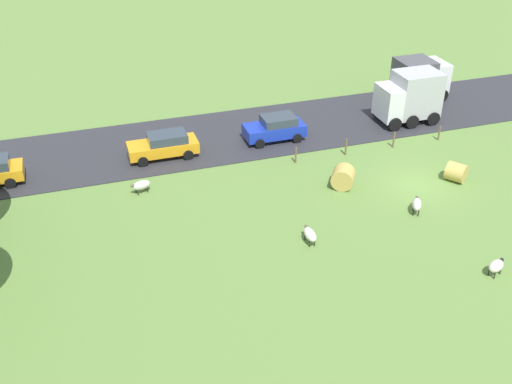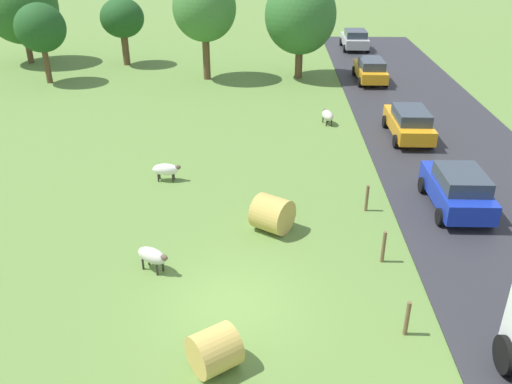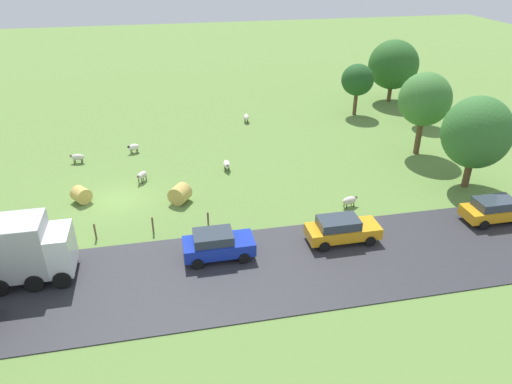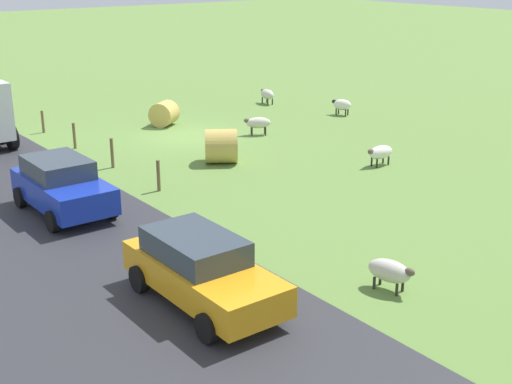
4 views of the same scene
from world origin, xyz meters
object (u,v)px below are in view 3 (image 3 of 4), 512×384
object	(u,v)px
sheep_0	(350,200)
truck_0	(27,249)
tree_0	(425,100)
tree_1	(425,90)
car_2	(497,209)
hay_bale_0	(81,195)
car_0	(342,229)
sheep_3	(134,147)
sheep_5	(227,164)
hay_bale_1	(180,194)
sheep_2	(77,157)
tree_3	(393,65)
car_3	(217,244)
sheep_4	(142,175)
sheep_1	(246,117)
tree_4	(358,80)
tree_2	(477,133)

from	to	relation	value
sheep_0	truck_0	distance (m)	20.11
tree_0	tree_1	xyz separation A→B (m)	(-6.68, 3.95, -1.30)
tree_0	car_2	bearing A→B (deg)	-2.65
hay_bale_0	car_0	size ratio (longest dim) A/B	0.26
sheep_3	hay_bale_0	xyz separation A→B (m)	(8.22, -3.40, 0.04)
sheep_5	hay_bale_1	distance (m)	6.05
sheep_3	truck_0	distance (m)	17.36
sheep_5	sheep_2	bearing A→B (deg)	-108.06
tree_0	truck_0	distance (m)	31.15
hay_bale_0	tree_3	xyz separation A→B (m)	(-17.57, 31.55, 3.56)
car_2	tree_0	bearing A→B (deg)	177.35
hay_bale_1	car_3	bearing A→B (deg)	13.50
tree_3	sheep_4	bearing A→B (deg)	-61.02
sheep_1	tree_4	xyz separation A→B (m)	(-0.06, 11.58, 3.13)
sheep_5	tree_0	xyz separation A→B (m)	(-0.07, 16.50, 4.23)
sheep_2	tree_4	world-z (taller)	tree_4
hay_bale_1	car_2	bearing A→B (deg)	71.48
sheep_1	car_0	world-z (taller)	car_0
car_2	sheep_2	bearing A→B (deg)	-118.51
tree_2	car_2	xyz separation A→B (m)	(4.87, -1.03, -3.37)
tree_0	sheep_0	bearing A→B (deg)	-50.10
sheep_5	hay_bale_0	world-z (taller)	hay_bale_0
hay_bale_1	truck_0	xyz separation A→B (m)	(6.94, -8.31, 1.28)
tree_0	sheep_3	bearing A→B (deg)	-101.87
tree_3	car_2	world-z (taller)	tree_3
sheep_3	tree_0	size ratio (longest dim) A/B	0.16
tree_2	sheep_0	bearing A→B (deg)	-82.95
sheep_1	hay_bale_1	size ratio (longest dim) A/B	0.98
sheep_5	tree_4	xyz separation A→B (m)	(-10.82, 15.19, 3.14)
sheep_3	hay_bale_0	world-z (taller)	hay_bale_0
sheep_0	sheep_2	xyz separation A→B (m)	(-11.41, -19.18, 0.02)
truck_0	car_3	size ratio (longest dim) A/B	1.06
sheep_1	sheep_2	distance (m)	16.90
sheep_0	sheep_4	size ratio (longest dim) A/B	1.03
sheep_2	tree_3	xyz separation A→B (m)	(-10.58, 32.63, 3.60)
hay_bale_1	car_2	xyz separation A→B (m)	(6.68, 19.95, 0.23)
truck_0	tree_3	bearing A→B (deg)	128.06
hay_bale_1	tree_4	distance (m)	24.76
hay_bale_1	truck_0	world-z (taller)	truck_0
sheep_5	sheep_1	bearing A→B (deg)	161.46
car_0	car_2	bearing A→B (deg)	91.26
sheep_0	car_2	size ratio (longest dim) A/B	0.27
hay_bale_1	tree_2	distance (m)	21.37
car_0	car_3	distance (m)	7.56
sheep_5	tree_4	distance (m)	18.92
hay_bale_1	hay_bale_0	bearing A→B (deg)	-101.87
hay_bale_0	tree_3	size ratio (longest dim) A/B	0.17
truck_0	car_3	world-z (taller)	truck_0
hay_bale_1	tree_2	bearing A→B (deg)	85.07
sheep_3	tree_1	distance (m)	27.98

